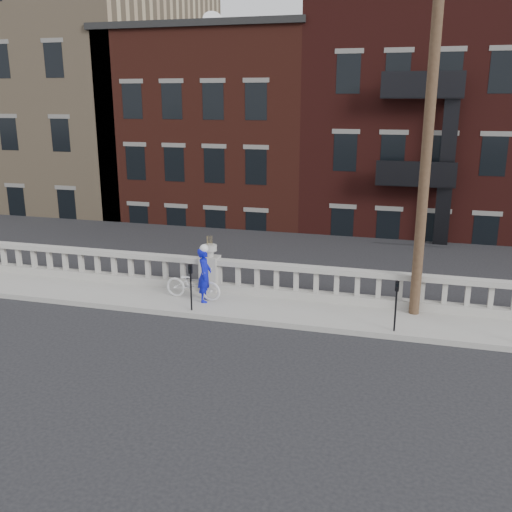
{
  "coord_description": "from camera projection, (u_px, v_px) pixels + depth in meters",
  "views": [
    {
      "loc": [
        5.91,
        -12.07,
        6.04
      ],
      "look_at": [
        1.69,
        3.2,
        1.6
      ],
      "focal_mm": 40.0,
      "sensor_mm": 36.0,
      "label": 1
    }
  ],
  "objects": [
    {
      "name": "bicycle",
      "position": [
        193.0,
        284.0,
        17.1
      ],
      "size": [
        1.82,
        0.76,
        0.93
      ],
      "primitive_type": "imported",
      "rotation": [
        0.0,
        0.0,
        1.49
      ],
      "color": "silver",
      "rests_on": "sidewalk"
    },
    {
      "name": "cyclist",
      "position": [
        205.0,
        275.0,
        16.81
      ],
      "size": [
        0.46,
        0.64,
        1.63
      ],
      "primitive_type": "imported",
      "rotation": [
        0.0,
        0.0,
        1.7
      ],
      "color": "#0B11AF",
      "rests_on": "sidewalk"
    },
    {
      "name": "utility_pole",
      "position": [
        428.0,
        129.0,
        14.69
      ],
      "size": [
        1.6,
        0.28,
        10.0
      ],
      "color": "#422D1E",
      "rests_on": "sidewalk"
    },
    {
      "name": "parking_meter_b",
      "position": [
        191.0,
        282.0,
        16.06
      ],
      "size": [
        0.1,
        0.09,
        1.36
      ],
      "color": "black",
      "rests_on": "sidewalk"
    },
    {
      "name": "lower_level",
      "position": [
        324.0,
        154.0,
        34.88
      ],
      "size": [
        80.0,
        44.0,
        20.8
      ],
      "color": "#605E59",
      "rests_on": "ground"
    },
    {
      "name": "ground",
      "position": [
        158.0,
        345.0,
        14.35
      ],
      "size": [
        120.0,
        120.0,
        0.0
      ],
      "primitive_type": "plane",
      "color": "black",
      "rests_on": "ground"
    },
    {
      "name": "balustrade",
      "position": [
        210.0,
        275.0,
        17.84
      ],
      "size": [
        28.0,
        0.34,
        1.03
      ],
      "color": "#9C9891",
      "rests_on": "sidewalk"
    },
    {
      "name": "sidewalk",
      "position": [
        200.0,
        302.0,
        17.11
      ],
      "size": [
        32.0,
        2.2,
        0.15
      ],
      "primitive_type": "cube",
      "color": "#9C9891",
      "rests_on": "ground"
    },
    {
      "name": "planter_pedestal",
      "position": [
        210.0,
        269.0,
        17.79
      ],
      "size": [
        0.55,
        0.55,
        1.76
      ],
      "color": "#9C9891",
      "rests_on": "sidewalk"
    },
    {
      "name": "parking_meter_c",
      "position": [
        396.0,
        300.0,
        14.61
      ],
      "size": [
        0.1,
        0.09,
        1.36
      ],
      "color": "black",
      "rests_on": "sidewalk"
    }
  ]
}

